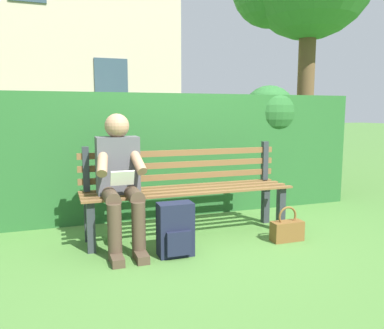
% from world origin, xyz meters
% --- Properties ---
extents(ground, '(60.00, 60.00, 0.00)m').
position_xyz_m(ground, '(0.00, 0.00, 0.00)').
color(ground, '#477533').
extents(park_bench, '(2.06, 0.47, 0.90)m').
position_xyz_m(park_bench, '(0.00, -0.07, 0.47)').
color(park_bench, '#2D3338').
rests_on(park_bench, ground).
extents(person_seated, '(0.44, 0.73, 1.20)m').
position_xyz_m(person_seated, '(0.68, 0.10, 0.65)').
color(person_seated, '#4C4C51').
rests_on(person_seated, ground).
extents(hedge_backdrop, '(4.97, 0.85, 1.56)m').
position_xyz_m(hedge_backdrop, '(0.02, -1.08, 0.76)').
color(hedge_backdrop, '#265B28').
rests_on(hedge_backdrop, ground).
extents(building_facade, '(8.05, 3.06, 7.31)m').
position_xyz_m(building_facade, '(1.73, -8.91, 3.65)').
color(building_facade, '#BCAD93').
rests_on(building_facade, ground).
extents(backpack, '(0.30, 0.24, 0.46)m').
position_xyz_m(backpack, '(0.28, 0.47, 0.22)').
color(backpack, '#191E33').
rests_on(backpack, ground).
extents(handbag, '(0.31, 0.13, 0.34)m').
position_xyz_m(handbag, '(-0.83, 0.46, 0.11)').
color(handbag, brown).
rests_on(handbag, ground).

